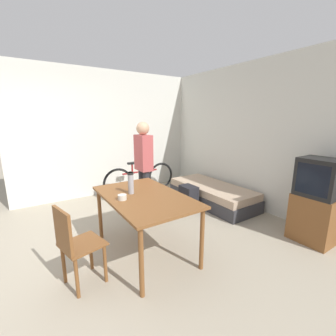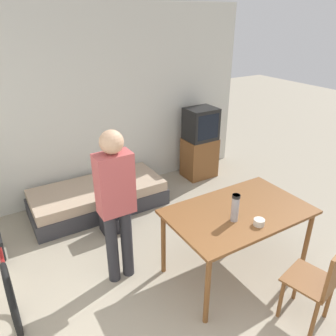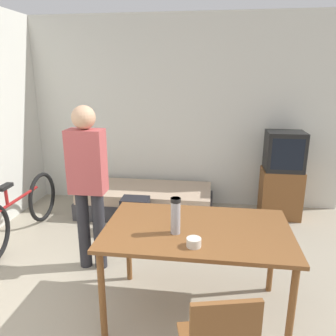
{
  "view_description": "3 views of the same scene",
  "coord_description": "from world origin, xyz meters",
  "px_view_note": "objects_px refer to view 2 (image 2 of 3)",
  "views": [
    {
      "loc": [
        2.92,
        -0.15,
        1.7
      ],
      "look_at": [
        0.08,
        1.7,
        0.94
      ],
      "focal_mm": 24.0,
      "sensor_mm": 36.0,
      "label": 1
    },
    {
      "loc": [
        -1.44,
        -0.97,
        2.54
      ],
      "look_at": [
        0.22,
        1.81,
        1.0
      ],
      "focal_mm": 35.0,
      "sensor_mm": 36.0,
      "label": 2
    },
    {
      "loc": [
        0.66,
        -1.26,
        1.9
      ],
      "look_at": [
        0.22,
        1.95,
        0.97
      ],
      "focal_mm": 35.0,
      "sensor_mm": 36.0,
      "label": 3
    }
  ],
  "objects_px": {
    "tv": "(200,144)",
    "bicycle": "(3,261)",
    "person_standing": "(116,199)",
    "mate_bowl": "(259,222)",
    "thermos_flask": "(235,207)",
    "daybed": "(99,197)",
    "dining_table": "(238,217)",
    "wooden_chair": "(320,281)",
    "backpack": "(114,215)"
  },
  "relations": [
    {
      "from": "bicycle",
      "to": "mate_bowl",
      "type": "xyz_separation_m",
      "value": [
        2.11,
        -1.26,
        0.46
      ]
    },
    {
      "from": "tv",
      "to": "mate_bowl",
      "type": "bearing_deg",
      "value": -114.03
    },
    {
      "from": "daybed",
      "to": "person_standing",
      "type": "relative_size",
      "value": 1.13
    },
    {
      "from": "bicycle",
      "to": "backpack",
      "type": "distance_m",
      "value": 1.36
    },
    {
      "from": "daybed",
      "to": "tv",
      "type": "bearing_deg",
      "value": 4.07
    },
    {
      "from": "backpack",
      "to": "bicycle",
      "type": "bearing_deg",
      "value": -164.33
    },
    {
      "from": "tv",
      "to": "thermos_flask",
      "type": "xyz_separation_m",
      "value": [
        -1.19,
        -2.18,
        0.34
      ]
    },
    {
      "from": "tv",
      "to": "person_standing",
      "type": "bearing_deg",
      "value": -144.05
    },
    {
      "from": "daybed",
      "to": "bicycle",
      "type": "xyz_separation_m",
      "value": [
        -1.31,
        -0.96,
        0.16
      ]
    },
    {
      "from": "wooden_chair",
      "to": "daybed",
      "type": "bearing_deg",
      "value": 108.99
    },
    {
      "from": "wooden_chair",
      "to": "person_standing",
      "type": "relative_size",
      "value": 0.53
    },
    {
      "from": "thermos_flask",
      "to": "tv",
      "type": "bearing_deg",
      "value": 61.23
    },
    {
      "from": "tv",
      "to": "dining_table",
      "type": "bearing_deg",
      "value": -116.64
    },
    {
      "from": "bicycle",
      "to": "person_standing",
      "type": "relative_size",
      "value": 1.06
    },
    {
      "from": "daybed",
      "to": "backpack",
      "type": "distance_m",
      "value": 0.6
    },
    {
      "from": "wooden_chair",
      "to": "bicycle",
      "type": "xyz_separation_m",
      "value": [
        -2.28,
        1.84,
        -0.15
      ]
    },
    {
      "from": "bicycle",
      "to": "thermos_flask",
      "type": "bearing_deg",
      "value": -28.89
    },
    {
      "from": "tv",
      "to": "bicycle",
      "type": "xyz_separation_m",
      "value": [
        -3.15,
        -1.09,
        -0.24
      ]
    },
    {
      "from": "tv",
      "to": "bicycle",
      "type": "distance_m",
      "value": 3.35
    },
    {
      "from": "dining_table",
      "to": "person_standing",
      "type": "relative_size",
      "value": 0.87
    },
    {
      "from": "wooden_chair",
      "to": "mate_bowl",
      "type": "height_order",
      "value": "wooden_chair"
    },
    {
      "from": "daybed",
      "to": "person_standing",
      "type": "xyz_separation_m",
      "value": [
        -0.27,
        -1.4,
        0.77
      ]
    },
    {
      "from": "bicycle",
      "to": "mate_bowl",
      "type": "relative_size",
      "value": 17.06
    },
    {
      "from": "person_standing",
      "to": "backpack",
      "type": "height_order",
      "value": "person_standing"
    },
    {
      "from": "daybed",
      "to": "person_standing",
      "type": "height_order",
      "value": "person_standing"
    },
    {
      "from": "daybed",
      "to": "thermos_flask",
      "type": "relative_size",
      "value": 6.7
    },
    {
      "from": "tv",
      "to": "thermos_flask",
      "type": "height_order",
      "value": "tv"
    },
    {
      "from": "dining_table",
      "to": "person_standing",
      "type": "height_order",
      "value": "person_standing"
    },
    {
      "from": "mate_bowl",
      "to": "daybed",
      "type": "bearing_deg",
      "value": 109.62
    },
    {
      "from": "thermos_flask",
      "to": "backpack",
      "type": "xyz_separation_m",
      "value": [
        -0.66,
        1.45,
        -0.7
      ]
    },
    {
      "from": "tv",
      "to": "wooden_chair",
      "type": "height_order",
      "value": "tv"
    },
    {
      "from": "tv",
      "to": "person_standing",
      "type": "relative_size",
      "value": 0.72
    },
    {
      "from": "dining_table",
      "to": "bicycle",
      "type": "height_order",
      "value": "dining_table"
    },
    {
      "from": "wooden_chair",
      "to": "mate_bowl",
      "type": "xyz_separation_m",
      "value": [
        -0.17,
        0.58,
        0.31
      ]
    },
    {
      "from": "tv",
      "to": "mate_bowl",
      "type": "relative_size",
      "value": 11.63
    },
    {
      "from": "tv",
      "to": "dining_table",
      "type": "relative_size",
      "value": 0.83
    },
    {
      "from": "wooden_chair",
      "to": "mate_bowl",
      "type": "relative_size",
      "value": 8.56
    },
    {
      "from": "wooden_chair",
      "to": "person_standing",
      "type": "xyz_separation_m",
      "value": [
        -1.23,
        1.41,
        0.46
      ]
    },
    {
      "from": "daybed",
      "to": "dining_table",
      "type": "xyz_separation_m",
      "value": [
        0.8,
        -1.94,
        0.51
      ]
    },
    {
      "from": "thermos_flask",
      "to": "backpack",
      "type": "bearing_deg",
      "value": 114.51
    },
    {
      "from": "daybed",
      "to": "bicycle",
      "type": "relative_size",
      "value": 1.07
    },
    {
      "from": "person_standing",
      "to": "tv",
      "type": "bearing_deg",
      "value": 35.95
    },
    {
      "from": "tv",
      "to": "backpack",
      "type": "bearing_deg",
      "value": -158.52
    },
    {
      "from": "dining_table",
      "to": "bicycle",
      "type": "distance_m",
      "value": 2.36
    },
    {
      "from": "daybed",
      "to": "mate_bowl",
      "type": "height_order",
      "value": "mate_bowl"
    },
    {
      "from": "mate_bowl",
      "to": "bicycle",
      "type": "bearing_deg",
      "value": 149.13
    },
    {
      "from": "tv",
      "to": "bicycle",
      "type": "height_order",
      "value": "tv"
    },
    {
      "from": "bicycle",
      "to": "backpack",
      "type": "relative_size",
      "value": 3.9
    },
    {
      "from": "thermos_flask",
      "to": "person_standing",
      "type": "bearing_deg",
      "value": 144.67
    },
    {
      "from": "person_standing",
      "to": "bicycle",
      "type": "bearing_deg",
      "value": 157.46
    }
  ]
}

